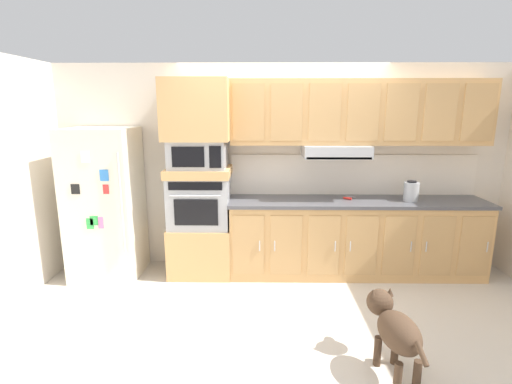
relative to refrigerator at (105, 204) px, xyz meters
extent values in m
plane|color=beige|center=(2.08, -0.68, -0.88)|extent=(9.60, 9.60, 0.00)
cube|color=silver|center=(2.08, 0.43, 0.37)|extent=(6.20, 0.12, 2.50)
cube|color=silver|center=(-0.72, -0.68, 0.37)|extent=(0.12, 7.10, 2.50)
cube|color=silver|center=(0.00, 0.00, 0.00)|extent=(0.76, 0.70, 1.76)
cylinder|color=silver|center=(0.33, -0.37, 0.10)|extent=(0.02, 0.02, 1.10)
cube|color=green|center=(-0.04, -0.35, -0.14)|extent=(0.08, 0.01, 0.12)
cube|color=#337FDB|center=(0.16, -0.35, 0.40)|extent=(0.09, 0.01, 0.12)
cube|color=black|center=(-0.16, -0.35, 0.25)|extent=(0.09, 0.01, 0.11)
cube|color=white|center=(-0.02, -0.35, 0.60)|extent=(0.09, 0.01, 0.12)
cube|color=pink|center=(0.08, -0.35, -0.12)|extent=(0.06, 0.01, 0.13)
cube|color=red|center=(0.17, -0.35, 0.25)|extent=(0.06, 0.01, 0.10)
cube|color=green|center=(0.01, -0.35, -0.10)|extent=(0.09, 0.01, 0.10)
cube|color=tan|center=(1.11, 0.07, -0.58)|extent=(0.74, 0.62, 0.60)
cube|color=#A8AAAF|center=(1.11, 0.07, 0.02)|extent=(0.70, 0.58, 0.60)
cube|color=black|center=(1.11, -0.23, -0.04)|extent=(0.49, 0.01, 0.30)
cube|color=black|center=(1.11, -0.23, 0.26)|extent=(0.59, 0.01, 0.09)
cylinder|color=#A8AAAF|center=(1.11, -0.25, 0.15)|extent=(0.56, 0.02, 0.02)
cube|color=tan|center=(1.11, 0.07, 0.37)|extent=(0.74, 0.62, 0.10)
cube|color=#A8AAAF|center=(1.11, 0.07, 0.58)|extent=(0.64, 0.53, 0.32)
cube|color=black|center=(1.04, -0.20, 0.58)|extent=(0.35, 0.01, 0.22)
cube|color=black|center=(1.33, -0.20, 0.58)|extent=(0.13, 0.01, 0.24)
cube|color=tan|center=(1.11, 0.07, 1.08)|extent=(0.74, 0.62, 0.68)
cube|color=tan|center=(2.97, 0.07, -0.44)|extent=(2.98, 0.60, 0.88)
cube|color=tan|center=(1.69, -0.24, -0.42)|extent=(0.36, 0.01, 0.70)
cylinder|color=#BCBCC1|center=(1.82, -0.25, -0.42)|extent=(0.01, 0.01, 0.12)
cube|color=tan|center=(2.12, -0.24, -0.42)|extent=(0.36, 0.01, 0.70)
cylinder|color=#BCBCC1|center=(1.99, -0.25, -0.42)|extent=(0.01, 0.01, 0.12)
cube|color=tan|center=(2.54, -0.24, -0.42)|extent=(0.36, 0.01, 0.70)
cylinder|color=#BCBCC1|center=(2.67, -0.25, -0.42)|extent=(0.01, 0.01, 0.12)
cube|color=tan|center=(2.97, -0.24, -0.42)|extent=(0.36, 0.01, 0.70)
cylinder|color=#BCBCC1|center=(2.84, -0.25, -0.42)|extent=(0.01, 0.01, 0.12)
cube|color=tan|center=(3.39, -0.24, -0.42)|extent=(0.36, 0.01, 0.70)
cylinder|color=#BCBCC1|center=(3.52, -0.25, -0.42)|extent=(0.01, 0.01, 0.12)
cube|color=tan|center=(3.82, -0.24, -0.42)|extent=(0.36, 0.01, 0.70)
cylinder|color=#BCBCC1|center=(3.69, -0.25, -0.42)|extent=(0.01, 0.01, 0.12)
cube|color=tan|center=(4.25, -0.24, -0.42)|extent=(0.36, 0.01, 0.70)
cylinder|color=#BCBCC1|center=(4.37, -0.25, -0.42)|extent=(0.01, 0.01, 0.12)
cube|color=#4C4C51|center=(2.97, 0.07, 0.02)|extent=(3.02, 0.64, 0.04)
cube|color=white|center=(2.97, 0.36, 0.29)|extent=(3.02, 0.02, 0.50)
cube|color=tan|center=(2.97, 0.20, 1.05)|extent=(2.98, 0.34, 0.74)
cube|color=#A8AAAF|center=(2.70, 0.13, 0.61)|extent=(0.76, 0.48, 0.14)
cube|color=black|center=(2.70, -0.09, 0.55)|extent=(0.72, 0.04, 0.02)
cube|color=tan|center=(1.69, 0.02, 1.05)|extent=(0.36, 0.01, 0.63)
cube|color=tan|center=(2.12, 0.02, 1.05)|extent=(0.36, 0.01, 0.63)
cube|color=tan|center=(2.54, 0.02, 1.05)|extent=(0.36, 0.01, 0.63)
cube|color=tan|center=(2.97, 0.02, 1.05)|extent=(0.36, 0.01, 0.63)
cube|color=tan|center=(3.39, 0.02, 1.05)|extent=(0.36, 0.01, 0.63)
cube|color=tan|center=(3.82, 0.02, 1.05)|extent=(0.36, 0.01, 0.63)
cube|color=tan|center=(4.25, 0.02, 1.05)|extent=(0.36, 0.01, 0.63)
cylinder|color=red|center=(2.86, 0.08, 0.05)|extent=(0.10, 0.08, 0.03)
cylinder|color=silver|center=(2.92, 0.17, 0.05)|extent=(0.10, 0.07, 0.01)
cylinder|color=#A8AAAF|center=(3.58, 0.02, 0.15)|extent=(0.17, 0.17, 0.22)
cylinder|color=black|center=(3.58, 0.02, 0.27)|extent=(0.10, 0.10, 0.02)
ellipsoid|color=#473323|center=(2.85, -1.81, -0.50)|extent=(0.33, 0.48, 0.27)
sphere|color=#473323|center=(2.80, -1.50, -0.43)|extent=(0.21, 0.21, 0.21)
ellipsoid|color=#312318|center=(2.78, -1.39, -0.45)|extent=(0.10, 0.13, 0.07)
cone|color=#473323|center=(2.73, -1.52, -0.34)|extent=(0.06, 0.06, 0.07)
cone|color=#473323|center=(2.87, -1.50, -0.34)|extent=(0.06, 0.06, 0.07)
cylinder|color=#473323|center=(2.89, -2.09, -0.48)|extent=(0.06, 0.16, 0.12)
cylinder|color=#473323|center=(2.75, -1.67, -0.76)|extent=(0.06, 0.06, 0.25)
cylinder|color=#473323|center=(2.89, -1.64, -0.76)|extent=(0.06, 0.06, 0.25)
cylinder|color=#473323|center=(2.80, -1.97, -0.76)|extent=(0.06, 0.06, 0.25)
cylinder|color=#473323|center=(2.94, -1.95, -0.76)|extent=(0.06, 0.06, 0.25)
camera|label=1|loc=(1.83, -4.33, 1.11)|focal=26.85mm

